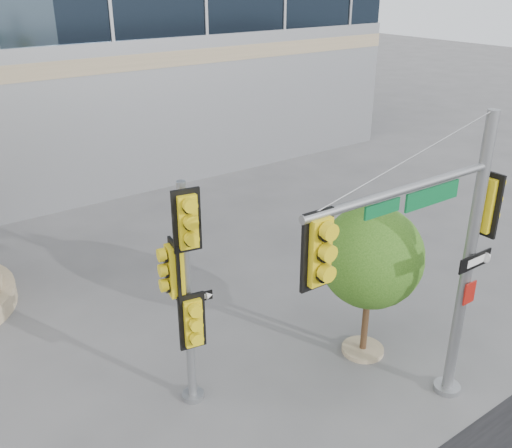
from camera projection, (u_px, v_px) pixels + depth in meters
ground at (326, 411)px, 11.80m from camera, size 120.00×120.00×0.00m
main_signal_pole at (436, 246)px, 10.29m from camera, size 4.77×0.57×6.14m
secondary_signal_pole at (186, 283)px, 10.91m from camera, size 0.85×0.73×4.90m
street_tree at (372, 260)px, 12.71m from camera, size 2.38×2.33×3.71m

